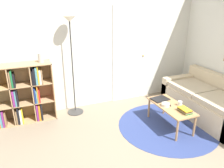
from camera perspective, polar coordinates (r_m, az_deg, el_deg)
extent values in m
cube|color=silver|center=(4.45, -4.86, 10.27)|extent=(7.61, 0.05, 2.60)
cube|color=white|center=(4.78, 4.94, 7.64)|extent=(0.86, 0.02, 2.05)
sphere|color=tan|center=(4.92, 8.19, 7.38)|extent=(0.04, 0.04, 0.04)
cylinder|color=navy|center=(4.14, 14.22, -10.48)|extent=(1.76, 1.76, 0.01)
cube|color=tan|center=(4.28, -15.18, -1.39)|extent=(0.02, 0.34, 1.09)
cube|color=tan|center=(4.09, -23.51, 4.53)|extent=(1.11, 0.34, 0.02)
cube|color=tan|center=(4.49, -21.52, -8.72)|extent=(1.11, 0.34, 0.02)
cube|color=tan|center=(4.41, -22.52, -1.62)|extent=(1.11, 0.02, 1.09)
cube|color=tan|center=(4.27, -24.86, -2.72)|extent=(0.02, 0.32, 1.06)
cube|color=tan|center=(4.26, -20.08, -2.07)|extent=(0.02, 0.32, 1.06)
cube|color=tan|center=(4.33, -22.15, -4.54)|extent=(1.08, 0.32, 0.02)
cube|color=tan|center=(4.20, -22.80, -0.19)|extent=(1.08, 0.32, 0.02)
cube|color=teal|center=(4.41, -26.99, -7.80)|extent=(0.03, 0.26, 0.30)
cube|color=#7F287A|center=(4.41, -26.52, -7.74)|extent=(0.03, 0.26, 0.30)
cube|color=olive|center=(4.41, -26.05, -7.91)|extent=(0.03, 0.25, 0.26)
cube|color=olive|center=(4.39, -23.67, -7.69)|extent=(0.03, 0.23, 0.26)
cube|color=black|center=(4.39, -23.30, -7.22)|extent=(0.03, 0.26, 0.32)
cube|color=silver|center=(4.38, -22.74, -7.55)|extent=(0.03, 0.23, 0.26)
cube|color=gold|center=(4.37, -22.37, -7.41)|extent=(0.02, 0.22, 0.28)
cube|color=#7F287A|center=(4.38, -19.01, -6.66)|extent=(0.03, 0.26, 0.31)
cube|color=orange|center=(4.36, -18.47, -6.86)|extent=(0.03, 0.21, 0.29)
cube|color=black|center=(4.36, -17.98, -6.62)|extent=(0.03, 0.22, 0.32)
cube|color=#7F287A|center=(4.25, -24.35, -3.16)|extent=(0.03, 0.26, 0.28)
cube|color=teal|center=(4.23, -23.93, -3.17)|extent=(0.02, 0.24, 0.28)
cube|color=black|center=(4.21, -23.55, -3.06)|extent=(0.03, 0.21, 0.30)
cube|color=navy|center=(4.23, -19.61, -2.52)|extent=(0.02, 0.24, 0.29)
cube|color=teal|center=(4.24, -19.23, -2.74)|extent=(0.02, 0.25, 0.24)
cube|color=orange|center=(4.23, -18.95, -2.28)|extent=(0.02, 0.24, 0.31)
cube|color=#B21E23|center=(4.25, -18.57, -2.64)|extent=(0.02, 0.25, 0.24)
cube|color=olive|center=(4.10, -25.15, 1.14)|extent=(0.02, 0.20, 0.28)
cube|color=#196B38|center=(4.11, -24.77, 1.42)|extent=(0.03, 0.24, 0.30)
cube|color=black|center=(4.11, -24.26, 1.05)|extent=(0.03, 0.22, 0.24)
cube|color=black|center=(4.10, -20.15, 1.66)|extent=(0.02, 0.20, 0.25)
cube|color=black|center=(4.12, -19.80, 2.14)|extent=(0.03, 0.26, 0.29)
cube|color=teal|center=(4.10, -19.27, 2.22)|extent=(0.03, 0.23, 0.31)
cube|color=gold|center=(4.12, -18.90, 2.43)|extent=(0.02, 0.27, 0.32)
cube|color=silver|center=(4.10, -18.39, 1.91)|extent=(0.03, 0.21, 0.25)
cube|color=olive|center=(4.12, -17.98, 2.05)|extent=(0.02, 0.25, 0.25)
cylinder|color=#333333|center=(4.53, -9.50, -7.17)|extent=(0.32, 0.32, 0.01)
cylinder|color=#333333|center=(4.17, -10.26, 4.17)|extent=(0.02, 0.02, 1.78)
cone|color=white|center=(4.01, -11.10, 16.40)|extent=(0.25, 0.25, 0.10)
cube|color=#CCB793|center=(4.64, 23.56, -5.22)|extent=(0.88, 1.82, 0.42)
cube|color=#CCB793|center=(4.83, 26.87, -2.54)|extent=(0.16, 1.82, 0.76)
cube|color=#CCB793|center=(5.16, 17.27, -0.91)|extent=(0.88, 0.16, 0.56)
cube|color=#BBA98B|center=(4.26, 26.80, -4.25)|extent=(0.68, 0.73, 0.10)
cube|color=#BBA98B|center=(4.73, 20.18, -0.81)|extent=(0.68, 0.73, 0.10)
cube|color=#AD7F51|center=(3.97, 15.16, -5.59)|extent=(0.43, 0.93, 0.02)
cylinder|color=#AD7F51|center=(3.68, 16.64, -11.61)|extent=(0.04, 0.04, 0.39)
cylinder|color=#AD7F51|center=(4.27, 9.63, -6.17)|extent=(0.04, 0.04, 0.39)
cylinder|color=#AD7F51|center=(3.89, 20.73, -10.27)|extent=(0.04, 0.04, 0.39)
cylinder|color=#AD7F51|center=(4.45, 13.47, -5.31)|extent=(0.04, 0.04, 0.39)
cube|color=black|center=(4.14, 12.41, -3.83)|extent=(0.33, 0.27, 0.02)
cylinder|color=silver|center=(3.91, 13.82, -5.25)|extent=(0.14, 0.14, 0.05)
cube|color=#196B38|center=(3.81, 18.52, -6.83)|extent=(0.13, 0.22, 0.02)
cube|color=olive|center=(3.79, 18.37, -6.65)|extent=(0.13, 0.22, 0.02)
cube|color=black|center=(3.80, 18.51, -6.30)|extent=(0.13, 0.22, 0.02)
cube|color=gold|center=(3.78, 18.45, -6.18)|extent=(0.13, 0.22, 0.02)
cylinder|color=white|center=(3.99, 17.33, -4.85)|extent=(0.07, 0.07, 0.08)
cube|color=black|center=(3.98, 14.53, -5.09)|extent=(0.09, 0.16, 0.02)
cylinder|color=#B7B2A8|center=(4.08, -18.14, 6.53)|extent=(0.09, 0.09, 0.17)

